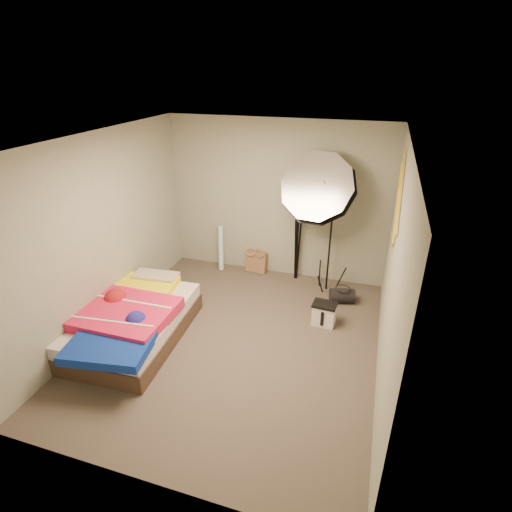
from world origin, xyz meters
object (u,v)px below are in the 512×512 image
at_px(tote_bag, 256,262).
at_px(bed, 130,320).
at_px(duffel_bag, 342,296).
at_px(photo_umbrella, 319,190).
at_px(camera_tripod, 297,241).
at_px(wrapping_roll, 221,248).
at_px(camera_case, 324,315).

relative_size(tote_bag, bed, 0.17).
distance_m(duffel_bag, photo_umbrella, 1.60).
bearing_deg(camera_tripod, bed, -127.57).
bearing_deg(wrapping_roll, camera_case, -29.86).
distance_m(camera_case, photo_umbrella, 1.72).
xyz_separation_m(camera_case, duffel_bag, (0.18, 0.62, -0.04)).
relative_size(wrapping_roll, camera_tripod, 0.66).
bearing_deg(tote_bag, camera_tripod, 3.26).
distance_m(duffel_bag, camera_tripod, 1.11).
height_order(wrapping_roll, duffel_bag, wrapping_roll).
height_order(tote_bag, photo_umbrella, photo_umbrella).
distance_m(wrapping_roll, bed, 2.18).
height_order(wrapping_roll, camera_case, wrapping_roll).
bearing_deg(bed, photo_umbrella, 43.05).
distance_m(tote_bag, photo_umbrella, 1.79).
bearing_deg(tote_bag, photo_umbrella, -12.62).
relative_size(tote_bag, camera_case, 1.18).
relative_size(duffel_bag, bed, 0.18).
xyz_separation_m(wrapping_roll, camera_tripod, (1.29, 0.04, 0.28)).
bearing_deg(camera_case, duffel_bag, 78.24).
xyz_separation_m(camera_case, bed, (-2.31, -1.03, 0.12)).
relative_size(bed, photo_umbrella, 0.89).
relative_size(wrapping_roll, duffel_bag, 2.12).
height_order(photo_umbrella, camera_tripod, photo_umbrella).
relative_size(camera_case, camera_tripod, 0.26).
xyz_separation_m(tote_bag, camera_case, (1.32, -1.18, -0.03)).
bearing_deg(camera_tripod, camera_case, -61.02).
bearing_deg(photo_umbrella, duffel_bag, -24.41).
xyz_separation_m(duffel_bag, camera_tripod, (-0.81, 0.52, 0.55)).
relative_size(bed, camera_tripod, 1.75).
distance_m(camera_case, duffel_bag, 0.65).
distance_m(photo_umbrella, camera_tripod, 1.06).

